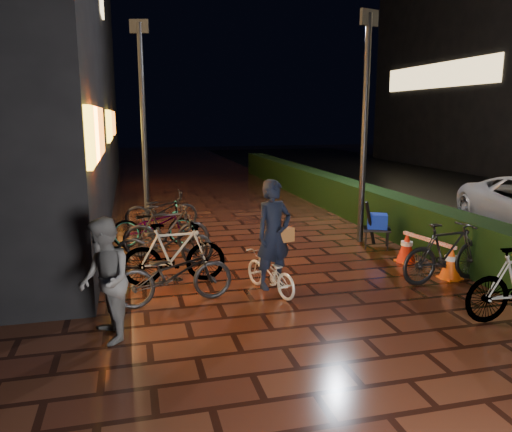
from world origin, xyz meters
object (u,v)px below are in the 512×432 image
object	(u,v)px
cyclist	(272,252)
traffic_barrier	(428,254)
cart_assembly	(377,223)
bystander_person	(105,281)

from	to	relation	value
cyclist	traffic_barrier	size ratio (longest dim) A/B	1.25
traffic_barrier	cyclist	bearing A→B (deg)	-170.97
cyclist	traffic_barrier	world-z (taller)	cyclist
traffic_barrier	cart_assembly	world-z (taller)	cart_assembly
bystander_person	cart_assembly	bearing A→B (deg)	108.24
bystander_person	cyclist	bearing A→B (deg)	101.66
cyclist	cart_assembly	xyz separation A→B (m)	(3.04, 2.22, -0.15)
traffic_barrier	cart_assembly	size ratio (longest dim) A/B	1.39
cyclist	traffic_barrier	bearing A→B (deg)	9.03
traffic_barrier	bystander_person	bearing A→B (deg)	-163.80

